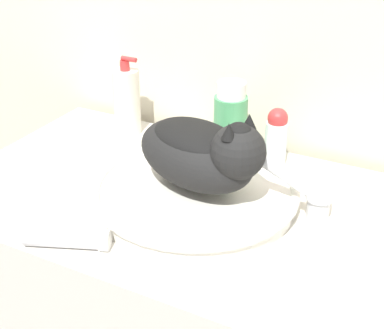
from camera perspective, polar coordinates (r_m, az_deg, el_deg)
name	(u,v)px	position (r m, az deg, el deg)	size (l,w,h in m)	color
sink_basin	(195,192)	(1.11, 0.34, -2.92)	(0.43, 0.43, 0.05)	white
cat	(202,151)	(1.05, 1.03, 1.46)	(0.31, 0.30, 0.18)	black
faucet	(312,191)	(1.06, 12.70, -2.82)	(0.16, 0.06, 0.14)	silver
deodorant_stick	(276,138)	(1.24, 8.96, 2.85)	(0.05, 0.05, 0.14)	silver
soap_pump_bottle	(127,101)	(1.40, -6.95, 6.74)	(0.07, 0.07, 0.21)	silver
mouthwash_bottle	(230,121)	(1.27, 4.11, 4.61)	(0.08, 0.08, 0.19)	#4CA366
cream_tube	(68,239)	(1.01, -13.05, -7.71)	(0.16, 0.09, 0.04)	silver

